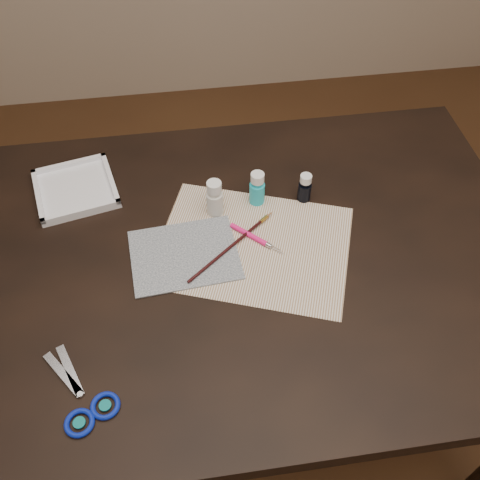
{
  "coord_description": "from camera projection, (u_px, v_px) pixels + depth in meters",
  "views": [
    {
      "loc": [
        -0.1,
        -0.72,
        1.66
      ],
      "look_at": [
        0.0,
        0.0,
        0.8
      ],
      "focal_mm": 40.0,
      "sensor_mm": 36.0,
      "label": 1
    }
  ],
  "objects": [
    {
      "name": "palette_tray",
      "position": [
        75.0,
        188.0,
        1.28
      ],
      "size": [
        0.22,
        0.22,
        0.02
      ],
      "primitive_type": "cube",
      "rotation": [
        0.0,
        0.0,
        0.22
      ],
      "color": "white",
      "rests_on": "table"
    },
    {
      "name": "table",
      "position": [
        240.0,
        341.0,
        1.45
      ],
      "size": [
        1.3,
        0.9,
        0.75
      ],
      "primitive_type": "cube",
      "color": "black",
      "rests_on": "ground"
    },
    {
      "name": "paint_bottle_cyan",
      "position": [
        257.0,
        188.0,
        1.23
      ],
      "size": [
        0.04,
        0.04,
        0.09
      ],
      "primitive_type": "cylinder",
      "rotation": [
        0.0,
        0.0,
        -0.15
      ],
      "color": "#1FBCD2",
      "rests_on": "table"
    },
    {
      "name": "paper",
      "position": [
        254.0,
        246.0,
        1.18
      ],
      "size": [
        0.5,
        0.44,
        0.0
      ],
      "primitive_type": "cube",
      "rotation": [
        0.0,
        0.0,
        -0.35
      ],
      "color": "silver",
      "rests_on": "table"
    },
    {
      "name": "paint_bottle_white",
      "position": [
        215.0,
        198.0,
        1.21
      ],
      "size": [
        0.05,
        0.05,
        0.09
      ],
      "primitive_type": "cylinder",
      "rotation": [
        0.0,
        0.0,
        -0.36
      ],
      "color": "silver",
      "rests_on": "table"
    },
    {
      "name": "ground",
      "position": [
        240.0,
        401.0,
        1.74
      ],
      "size": [
        3.5,
        3.5,
        0.02
      ],
      "primitive_type": "cube",
      "color": "#422614",
      "rests_on": "ground"
    },
    {
      "name": "craft_knife",
      "position": [
        257.0,
        239.0,
        1.18
      ],
      "size": [
        0.11,
        0.11,
        0.01
      ],
      "primitive_type": null,
      "rotation": [
        0.0,
        0.0,
        -0.77
      ],
      "color": "#FF1A7A",
      "rests_on": "paper"
    },
    {
      "name": "paint_bottle_navy",
      "position": [
        305.0,
        188.0,
        1.24
      ],
      "size": [
        0.04,
        0.04,
        0.08
      ],
      "primitive_type": "cylinder",
      "rotation": [
        0.0,
        0.0,
        0.23
      ],
      "color": "black",
      "rests_on": "table"
    },
    {
      "name": "canvas",
      "position": [
        184.0,
        255.0,
        1.16
      ],
      "size": [
        0.24,
        0.2,
        0.0
      ],
      "primitive_type": "cube",
      "rotation": [
        0.0,
        0.0,
        0.08
      ],
      "color": "black",
      "rests_on": "paper"
    },
    {
      "name": "scissors",
      "position": [
        72.0,
        389.0,
        0.95
      ],
      "size": [
        0.21,
        0.23,
        0.01
      ],
      "primitive_type": null,
      "rotation": [
        0.0,
        0.0,
        2.21
      ],
      "color": "silver",
      "rests_on": "table"
    },
    {
      "name": "paintbrush",
      "position": [
        233.0,
        245.0,
        1.17
      ],
      "size": [
        0.22,
        0.18,
        0.01
      ],
      "primitive_type": null,
      "rotation": [
        0.0,
        0.0,
        0.69
      ],
      "color": "black",
      "rests_on": "canvas"
    }
  ]
}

